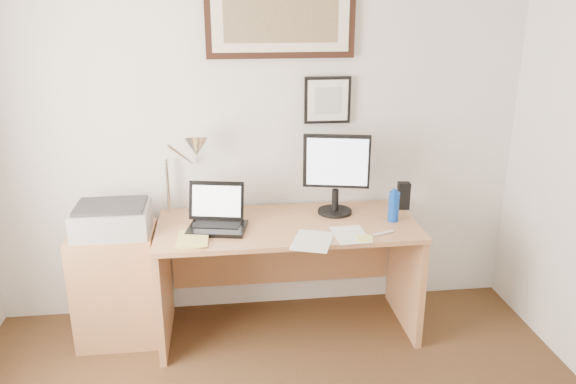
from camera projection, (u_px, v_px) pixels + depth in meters
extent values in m
cube|color=white|center=(258.00, 132.00, 3.64)|extent=(3.50, 0.02, 2.50)
cube|color=#AF7649|center=(117.00, 285.00, 3.52)|extent=(0.50, 0.40, 0.73)
cylinder|color=#0D40B2|center=(394.00, 207.00, 3.48)|extent=(0.07, 0.07, 0.19)
cylinder|color=#0D40B2|center=(395.00, 191.00, 3.44)|extent=(0.03, 0.03, 0.02)
cube|color=black|center=(403.00, 196.00, 3.69)|extent=(0.09, 0.08, 0.18)
cube|color=white|center=(312.00, 241.00, 3.21)|extent=(0.30, 0.36, 0.00)
cube|color=white|center=(350.00, 235.00, 3.29)|extent=(0.20, 0.28, 0.00)
cube|color=#E8EA6E|center=(365.00, 238.00, 3.23)|extent=(0.10, 0.10, 0.01)
cylinder|color=white|center=(384.00, 233.00, 3.30)|extent=(0.14, 0.06, 0.02)
imported|color=#DFD869|center=(177.00, 240.00, 3.21)|extent=(0.18, 0.25, 0.02)
cube|color=#AF7649|center=(288.00, 226.00, 3.47)|extent=(1.60, 0.70, 0.03)
cube|color=#AF7649|center=(164.00, 287.00, 3.50)|extent=(0.04, 0.65, 0.72)
cube|color=#AF7649|center=(405.00, 273.00, 3.68)|extent=(0.04, 0.65, 0.72)
cube|color=#AF7649|center=(282.00, 246.00, 3.87)|extent=(1.50, 0.03, 0.55)
cube|color=black|center=(217.00, 228.00, 3.36)|extent=(0.38, 0.30, 0.02)
cube|color=black|center=(217.00, 224.00, 3.39)|extent=(0.30, 0.18, 0.00)
cube|color=black|center=(216.00, 201.00, 3.45)|extent=(0.35, 0.14, 0.23)
cube|color=white|center=(216.00, 201.00, 3.44)|extent=(0.30, 0.11, 0.18)
cylinder|color=black|center=(335.00, 211.00, 3.64)|extent=(0.22, 0.22, 0.02)
cylinder|color=black|center=(335.00, 200.00, 3.61)|extent=(0.04, 0.04, 0.14)
cube|color=black|center=(337.00, 161.00, 3.52)|extent=(0.42, 0.13, 0.34)
cube|color=white|center=(337.00, 162.00, 3.50)|extent=(0.37, 0.09, 0.30)
cube|color=#A2A2A5|center=(112.00, 220.00, 3.36)|extent=(0.44, 0.34, 0.16)
cube|color=#2E2E2E|center=(110.00, 206.00, 3.33)|extent=(0.40, 0.30, 0.02)
cylinder|color=silver|center=(168.00, 186.00, 3.60)|extent=(0.02, 0.02, 0.36)
cylinder|color=silver|center=(181.00, 154.00, 3.48)|extent=(0.15, 0.23, 0.19)
cone|color=silver|center=(196.00, 147.00, 3.42)|extent=(0.16, 0.18, 0.15)
cube|color=black|center=(281.00, 19.00, 3.40)|extent=(0.92, 0.03, 0.47)
cube|color=#F1EACA|center=(281.00, 19.00, 3.39)|extent=(0.84, 0.01, 0.39)
cube|color=brown|center=(281.00, 19.00, 3.38)|extent=(0.70, 0.00, 0.28)
cube|color=black|center=(327.00, 100.00, 3.60)|extent=(0.30, 0.02, 0.30)
cube|color=white|center=(328.00, 100.00, 3.58)|extent=(0.26, 0.00, 0.26)
cube|color=#B0B4BA|center=(328.00, 101.00, 3.58)|extent=(0.17, 0.00, 0.17)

